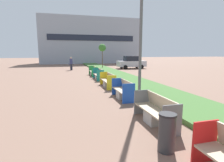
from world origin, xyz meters
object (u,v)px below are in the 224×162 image
object	(u,v)px
bench_teal_frame	(99,75)
parked_car_distant	(131,62)
bench_grey_frame	(155,113)
sapling_tree_far	(102,48)
litter_bin	(167,133)
street_lamp_post	(141,21)
pedestrian_walking	(71,63)
bench_green_frame	(93,72)
bench_blue_frame	(123,92)
bench_yellow_frame	(108,82)

from	to	relation	value
bench_teal_frame	parked_car_distant	distance (m)	11.80
bench_grey_frame	sapling_tree_far	xyz separation A→B (m)	(2.50, 20.16, 2.67)
litter_bin	street_lamp_post	xyz separation A→B (m)	(1.19, 4.28, 3.34)
street_lamp_post	parked_car_distant	distance (m)	18.32
street_lamp_post	sapling_tree_far	world-z (taller)	street_lamp_post
pedestrian_walking	parked_car_distant	distance (m)	8.88
parked_car_distant	litter_bin	bearing A→B (deg)	-108.50
bench_green_frame	bench_grey_frame	bearing A→B (deg)	-90.00
bench_green_frame	bench_teal_frame	bearing A→B (deg)	-90.01
parked_car_distant	bench_blue_frame	bearing A→B (deg)	-112.03
bench_green_frame	street_lamp_post	bearing A→B (deg)	-86.58
bench_grey_frame	litter_bin	xyz separation A→B (m)	(-0.58, -1.59, 0.11)
bench_yellow_frame	litter_bin	xyz separation A→B (m)	(-0.58, -8.19, 0.10)
bench_blue_frame	bench_grey_frame	bearing A→B (deg)	-89.97
sapling_tree_far	bench_green_frame	bearing A→B (deg)	-109.16
bench_yellow_frame	litter_bin	size ratio (longest dim) A/B	2.36
bench_green_frame	litter_bin	distance (m)	14.56
bench_yellow_frame	bench_green_frame	distance (m)	6.36
litter_bin	street_lamp_post	world-z (taller)	street_lamp_post
litter_bin	bench_yellow_frame	bearing A→B (deg)	85.93
bench_blue_frame	litter_bin	xyz separation A→B (m)	(-0.58, -4.95, 0.11)
sapling_tree_far	pedestrian_walking	world-z (taller)	sapling_tree_far
bench_teal_frame	litter_bin	size ratio (longest dim) A/B	2.08
bench_blue_frame	pedestrian_walking	bearing A→B (deg)	97.15
bench_grey_frame	bench_blue_frame	bearing A→B (deg)	90.03
bench_yellow_frame	bench_green_frame	size ratio (longest dim) A/B	1.12
bench_grey_frame	bench_green_frame	xyz separation A→B (m)	(-0.00, 12.96, -0.00)
bench_teal_frame	parked_car_distant	xyz separation A→B (m)	(6.87, 9.59, 0.55)
parked_car_distant	bench_green_frame	bearing A→B (deg)	-134.87
sapling_tree_far	parked_car_distant	distance (m)	4.88
bench_teal_frame	pedestrian_walking	distance (m)	9.54
litter_bin	pedestrian_walking	size ratio (longest dim) A/B	0.53
bench_green_frame	parked_car_distant	size ratio (longest dim) A/B	0.47
bench_blue_frame	bench_teal_frame	world-z (taller)	same
bench_yellow_frame	parked_car_distant	bearing A→B (deg)	62.30
bench_blue_frame	pedestrian_walking	size ratio (longest dim) A/B	1.07
bench_teal_frame	bench_blue_frame	bearing A→B (deg)	-90.01
bench_green_frame	parked_car_distant	xyz separation A→B (m)	(6.87, 6.71, 0.55)
bench_green_frame	sapling_tree_far	xyz separation A→B (m)	(2.50, 7.20, 2.68)
bench_yellow_frame	bench_teal_frame	xyz separation A→B (m)	(-0.00, 3.48, -0.01)
litter_bin	pedestrian_walking	bearing A→B (deg)	93.90
sapling_tree_far	litter_bin	bearing A→B (deg)	-98.06
bench_blue_frame	bench_teal_frame	bearing A→B (deg)	89.99
bench_grey_frame	bench_yellow_frame	size ratio (longest dim) A/B	0.91
sapling_tree_far	parked_car_distant	world-z (taller)	sapling_tree_far
bench_grey_frame	street_lamp_post	world-z (taller)	street_lamp_post
bench_yellow_frame	parked_car_distant	world-z (taller)	parked_car_distant
street_lamp_post	bench_green_frame	bearing A→B (deg)	93.42
bench_grey_frame	pedestrian_walking	world-z (taller)	pedestrian_walking
bench_yellow_frame	litter_bin	world-z (taller)	litter_bin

